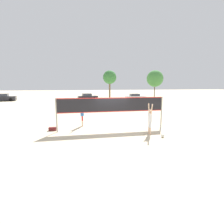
% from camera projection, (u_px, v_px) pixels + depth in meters
% --- Properties ---
extents(ground_plane, '(200.00, 200.00, 0.00)m').
position_uv_depth(ground_plane, '(112.00, 129.00, 13.44)').
color(ground_plane, beige).
extents(volleyball_net, '(8.20, 0.09, 2.45)m').
position_uv_depth(volleyball_net, '(112.00, 106.00, 13.16)').
color(volleyball_net, gray).
rests_on(volleyball_net, ground_plane).
extents(player_spiker, '(0.28, 0.70, 2.13)m').
position_uv_depth(player_spiker, '(150.00, 118.00, 11.94)').
color(player_spiker, beige).
rests_on(player_spiker, ground_plane).
extents(player_blocker, '(0.28, 0.70, 2.12)m').
position_uv_depth(player_blocker, '(82.00, 113.00, 14.30)').
color(player_blocker, beige).
rests_on(player_blocker, ground_plane).
extents(volleyball, '(0.21, 0.21, 0.21)m').
position_uv_depth(volleyball, '(163.00, 136.00, 11.38)').
color(volleyball, silver).
rests_on(volleyball, ground_plane).
extents(gear_bag, '(0.54, 0.30, 0.25)m').
position_uv_depth(gear_bag, '(53.00, 129.00, 13.05)').
color(gear_bag, maroon).
rests_on(gear_bag, ground_plane).
extents(parked_car_near, '(4.44, 2.38, 1.47)m').
position_uv_depth(parked_car_near, '(88.00, 97.00, 38.60)').
color(parked_car_near, '#232328').
rests_on(parked_car_near, ground_plane).
extents(parked_car_mid, '(4.59, 2.26, 1.54)m').
position_uv_depth(parked_car_mid, '(4.00, 98.00, 36.55)').
color(parked_car_mid, '#232328').
rests_on(parked_car_mid, ground_plane).
extents(parked_car_far, '(4.54, 2.15, 1.35)m').
position_uv_depth(parked_car_far, '(135.00, 97.00, 39.87)').
color(parked_car_far, silver).
rests_on(parked_car_far, ground_plane).
extents(tree_left_cluster, '(3.29, 3.29, 6.86)m').
position_uv_depth(tree_left_cluster, '(110.00, 77.00, 42.82)').
color(tree_left_cluster, brown).
rests_on(tree_left_cluster, ground_plane).
extents(tree_right_cluster, '(4.65, 4.65, 7.44)m').
position_uv_depth(tree_right_cluster, '(155.00, 79.00, 49.50)').
color(tree_right_cluster, '#4C3823').
rests_on(tree_right_cluster, ground_plane).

